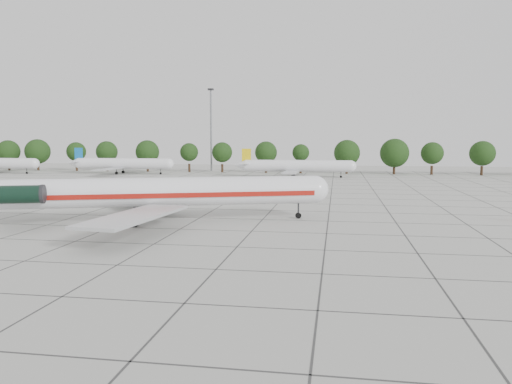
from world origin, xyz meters
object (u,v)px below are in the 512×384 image
main_airliner (141,192)px  bg_airliner_b (122,164)px  floodlight_mast (211,125)px  bg_airliner_c (297,166)px

main_airliner → bg_airliner_b: main_airliner is taller
main_airliner → bg_airliner_b: size_ratio=1.53×
bg_airliner_b → floodlight_mast: 30.33m
bg_airliner_b → floodlight_mast: bearing=40.2°
bg_airliner_c → floodlight_mast: floodlight_mast is taller
floodlight_mast → bg_airliner_b: bearing=-139.8°
main_airliner → bg_airliner_c: (12.36, 73.86, -0.76)m
floodlight_mast → bg_airliner_c: bearing=-38.5°
main_airliner → bg_airliner_c: bearing=61.6°
bg_airliner_c → floodlight_mast: bearing=141.5°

